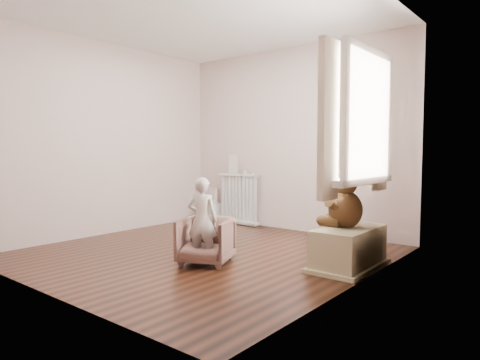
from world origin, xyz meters
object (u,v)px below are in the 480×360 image
Objects in this scene: radiator at (238,199)px; plush_cat at (362,166)px; armchair at (206,241)px; toy_bench at (349,247)px; child at (202,220)px; teddy_bear at (346,199)px; toy_vanity at (210,204)px.

plush_cat is (2.53, -1.27, 0.61)m from radiator.
toy_bench is at bearing 9.26° from armchair.
toy_bench is at bearing 152.99° from plush_cat.
child is at bearing -161.63° from plush_cat.
teddy_bear reaches higher than child.
toy_vanity is 3.42m from plush_cat.
radiator is at bearing 97.35° from armchair.
toy_bench is at bearing -22.16° from toy_vanity.
toy_bench is 1.56× the size of teddy_bear.
toy_vanity is 0.63× the size of toy_bench.
radiator is at bearing -83.27° from child.
child is 3.76× the size of plush_cat.
toy_vanity is at bearing 108.36° from armchair.
plush_cat is at bearing -21.85° from toy_vanity.
armchair is 1.42m from toy_bench.
toy_vanity is at bearing -177.00° from radiator.
teddy_bear is at bearing -27.66° from radiator.
teddy_bear is at bearing -22.35° from toy_vanity.
toy_bench is at bearing -27.35° from radiator.
armchair is 0.94× the size of teddy_bear.
toy_vanity is 3.18m from teddy_bear.
teddy_bear is (-0.04, 0.01, 0.47)m from toy_bench.
armchair is at bearing -144.08° from teddy_bear.
child is at bearing -59.77° from radiator.
toy_bench is (2.96, -1.21, -0.08)m from toy_vanity.
teddy_bear reaches higher than toy_vanity.
toy_bench is at bearing -7.10° from teddy_bear.
armchair is 1.45m from teddy_bear.
child is at bearing -142.40° from teddy_bear.
child is at bearing -145.58° from toy_bench.
radiator reaches higher than armchair.
plush_cat is (1.33, 0.78, 0.55)m from child.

